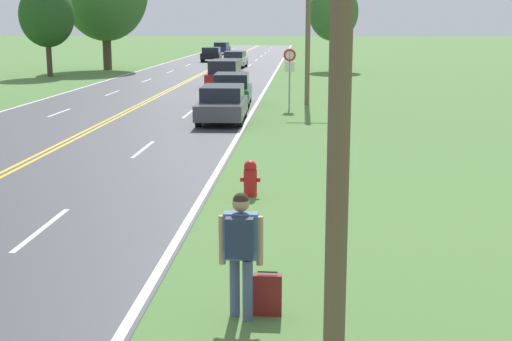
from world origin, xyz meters
The scene contains 14 objects.
hitchhiker_person centered at (7.23, 3.47, 1.09)m, with size 0.61×0.43×1.78m.
suitcase centered at (7.58, 3.63, 0.30)m, with size 0.40×0.14×0.65m.
fire_hydrant centered at (6.82, 10.56, 0.43)m, with size 0.47×0.31×0.85m.
traffic_sign centered at (7.36, 27.76, 2.12)m, with size 0.60×0.10×2.80m.
utility_pole_foreground centered at (8.42, 1.70, 4.16)m, with size 1.80×0.24×8.01m.
utility_pole_midground centered at (8.20, 29.65, 4.15)m, with size 1.80×0.24×7.99m.
tree_left_verge centered at (-10.91, 46.66, 4.45)m, with size 4.01×4.01×6.77m.
tree_right_cluster centered at (10.39, 54.95, 4.79)m, with size 4.11×4.11×7.17m.
car_dark_grey_sedan_approaching centered at (4.73, 23.08, 0.76)m, with size 1.95×4.57×1.48m.
car_dark_green_sedan_mid_near centered at (4.51, 29.09, 0.79)m, with size 2.01×4.58×1.55m.
car_red_suv_mid_far centered at (3.22, 37.75, 0.93)m, with size 1.94×4.46×1.75m.
car_white_hatchback_receding centered at (1.87, 58.12, 0.77)m, with size 2.05×3.81×1.45m.
car_black_hatchback_distant centered at (-1.51, 67.63, 0.79)m, with size 2.06×3.56×1.46m.
car_dark_blue_hatchback_horizon centered at (-2.40, 84.69, 0.80)m, with size 1.92×3.76×1.49m.
Camera 1 is at (8.05, -5.70, 4.02)m, focal length 50.00 mm.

